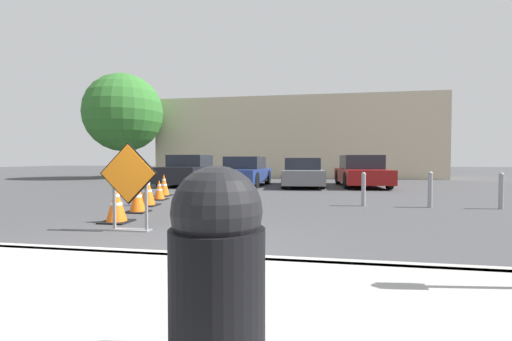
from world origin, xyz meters
TOP-DOWN VIEW (x-y plane):
  - ground_plane at (0.00, 10.00)m, footprint 96.00×96.00m
  - sidewalk_strip at (0.00, -1.50)m, footprint 28.00×3.00m
  - curb_lip at (0.00, 0.00)m, footprint 28.00×0.20m
  - road_closed_sign at (-1.12, 1.66)m, footprint 1.05×0.20m
  - traffic_cone_nearest at (-1.80, 2.37)m, footprint 0.53×0.53m
  - traffic_cone_second at (-2.04, 3.62)m, footprint 0.49×0.49m
  - traffic_cone_third at (-2.36, 4.72)m, footprint 0.53×0.53m
  - traffic_cone_fourth at (-2.65, 6.03)m, footprint 0.44×0.44m
  - traffic_cone_fifth at (-3.00, 7.11)m, footprint 0.49×0.49m
  - parked_car_nearest at (-3.86, 11.83)m, footprint 1.98×4.18m
  - parked_car_second at (-1.20, 11.95)m, footprint 2.08×4.18m
  - parked_car_third at (1.45, 12.04)m, footprint 2.02×4.57m
  - parked_car_fourth at (4.11, 12.35)m, footprint 2.15×4.46m
  - trash_bin at (1.51, -2.03)m, footprint 0.50×0.50m
  - bollard_nearest at (3.28, 5.61)m, footprint 0.12×0.12m
  - bollard_second at (4.92, 5.61)m, footprint 0.12×0.12m
  - bollard_third at (6.56, 5.61)m, footprint 0.12×0.12m
  - building_facade_backdrop at (0.62, 20.97)m, footprint 18.94×5.00m
  - street_tree_behind_lot at (-10.14, 16.65)m, footprint 4.98×4.98m

SIDE VIEW (x-z plane):
  - ground_plane at x=0.00m, z-range 0.00..0.00m
  - sidewalk_strip at x=0.00m, z-range 0.00..0.14m
  - curb_lip at x=0.00m, z-range 0.00..0.14m
  - traffic_cone_fourth at x=-2.65m, z-range -0.01..0.59m
  - traffic_cone_nearest at x=-1.80m, z-range -0.01..0.71m
  - traffic_cone_fifth at x=-3.00m, z-range -0.01..0.72m
  - traffic_cone_second at x=-2.04m, z-range -0.01..0.74m
  - traffic_cone_third at x=-2.36m, z-range -0.01..0.78m
  - bollard_nearest at x=3.28m, z-range 0.03..0.92m
  - bollard_third at x=6.56m, z-range 0.03..0.93m
  - bollard_second at x=4.92m, z-range 0.03..0.95m
  - parked_car_third at x=1.45m, z-range -0.04..1.25m
  - parked_car_second at x=-1.20m, z-range -0.04..1.31m
  - parked_car_fourth at x=4.11m, z-range -0.05..1.37m
  - parked_car_nearest at x=-3.86m, z-range -0.05..1.39m
  - trash_bin at x=1.51m, z-range 0.15..1.20m
  - road_closed_sign at x=-1.12m, z-range 0.09..1.60m
  - building_facade_backdrop at x=0.62m, z-range 0.00..5.39m
  - street_tree_behind_lot at x=-10.14m, z-range 0.87..7.59m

